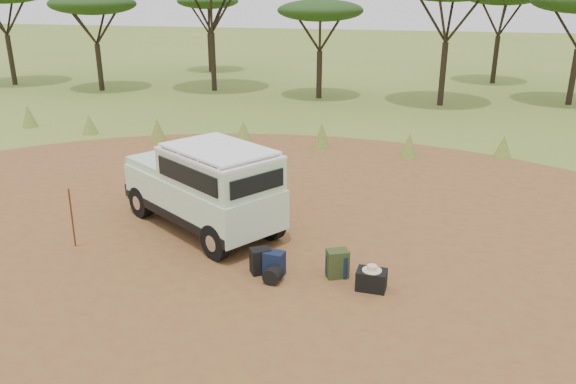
% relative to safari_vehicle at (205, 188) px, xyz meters
% --- Properties ---
extents(ground, '(140.00, 140.00, 0.00)m').
position_rel_safari_vehicle_xyz_m(ground, '(1.20, -1.22, -1.00)').
color(ground, '#597C2C').
rests_on(ground, ground).
extents(dirt_clearing, '(23.00, 23.00, 0.01)m').
position_rel_safari_vehicle_xyz_m(dirt_clearing, '(1.20, -1.22, -1.00)').
color(dirt_clearing, brown).
rests_on(dirt_clearing, ground).
extents(grass_fringe, '(36.60, 1.60, 0.90)m').
position_rel_safari_vehicle_xyz_m(grass_fringe, '(1.31, 7.45, -0.60)').
color(grass_fringe, '#597C2C').
rests_on(grass_fringe, ground).
extents(safari_vehicle, '(4.44, 3.71, 2.07)m').
position_rel_safari_vehicle_xyz_m(safari_vehicle, '(0.00, 0.00, 0.00)').
color(safari_vehicle, silver).
rests_on(safari_vehicle, ground).
extents(walking_staff, '(0.26, 0.30, 1.43)m').
position_rel_safari_vehicle_xyz_m(walking_staff, '(-2.29, -1.71, -0.29)').
color(walking_staff, '#602716').
rests_on(walking_staff, ground).
extents(backpack_black, '(0.47, 0.44, 0.52)m').
position_rel_safari_vehicle_xyz_m(backpack_black, '(1.83, -1.74, -0.74)').
color(backpack_black, black).
rests_on(backpack_black, ground).
extents(backpack_navy, '(0.41, 0.32, 0.50)m').
position_rel_safari_vehicle_xyz_m(backpack_navy, '(2.12, -1.78, -0.75)').
color(backpack_navy, '#131F3E').
rests_on(backpack_navy, ground).
extents(backpack_olive, '(0.49, 0.44, 0.56)m').
position_rel_safari_vehicle_xyz_m(backpack_olive, '(3.30, -1.53, -0.72)').
color(backpack_olive, '#2E3E1C').
rests_on(backpack_olive, ground).
extents(duffel_navy, '(0.42, 0.33, 0.46)m').
position_rel_safari_vehicle_xyz_m(duffel_navy, '(3.31, -1.46, -0.77)').
color(duffel_navy, '#131F3E').
rests_on(duffel_navy, ground).
extents(hard_case, '(0.56, 0.41, 0.38)m').
position_rel_safari_vehicle_xyz_m(hard_case, '(4.00, -1.84, -0.81)').
color(hard_case, black).
rests_on(hard_case, ground).
extents(stuff_sack, '(0.36, 0.36, 0.32)m').
position_rel_safari_vehicle_xyz_m(stuff_sack, '(2.17, -2.05, -0.84)').
color(stuff_sack, black).
rests_on(stuff_sack, ground).
extents(safari_hat, '(0.36, 0.36, 0.11)m').
position_rel_safari_vehicle_xyz_m(safari_hat, '(4.00, -1.84, -0.58)').
color(safari_hat, beige).
rests_on(safari_hat, hard_case).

